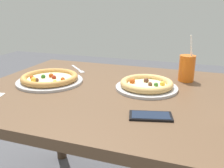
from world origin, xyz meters
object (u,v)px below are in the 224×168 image
Objects in this scene: pizza_near at (49,79)px; drink_cup_colored at (187,68)px; cell_phone at (151,116)px; pizza_far at (147,85)px; fork at (78,69)px.

pizza_near is 1.41× the size of drink_cup_colored.
drink_cup_colored is 1.43× the size of cell_phone.
pizza_near is 0.70m from drink_cup_colored.
pizza_far is at bearing 104.36° from cell_phone.
fork is (-0.63, 0.02, -0.07)m from drink_cup_colored.
drink_cup_colored is (0.17, 0.19, 0.05)m from pizza_far.
pizza_near is 0.49m from pizza_far.
cell_phone is (0.56, -0.23, -0.01)m from pizza_near.
fork is at bearing 136.84° from cell_phone.
fork is (-0.47, 0.22, -0.02)m from pizza_far.
pizza_far is 0.30m from cell_phone.
fork is (0.02, 0.28, -0.02)m from pizza_near.
cell_phone is at bearing -22.15° from pizza_near.
pizza_far is 1.84× the size of fork.
drink_cup_colored is at bearing 79.43° from cell_phone.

